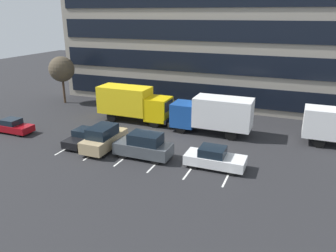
{
  "coord_description": "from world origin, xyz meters",
  "views": [
    {
      "loc": [
        10.83,
        -24.65,
        11.07
      ],
      "look_at": [
        0.43,
        1.15,
        1.4
      ],
      "focal_mm": 34.85,
      "sensor_mm": 36.0,
      "label": 1
    }
  ],
  "objects_px": {
    "sedan_black": "(83,137)",
    "suv_charcoal": "(144,146)",
    "sedan_white": "(215,158)",
    "bare_tree": "(62,69)",
    "sedan_maroon": "(13,126)",
    "box_truck_blue": "(213,113)",
    "box_truck_yellow_all": "(133,102)",
    "suv_tan": "(104,138)"
  },
  "relations": [
    {
      "from": "box_truck_blue",
      "to": "sedan_maroon",
      "type": "relative_size",
      "value": 2.01
    },
    {
      "from": "box_truck_blue",
      "to": "sedan_black",
      "type": "distance_m",
      "value": 12.18
    },
    {
      "from": "bare_tree",
      "to": "sedan_black",
      "type": "bearing_deg",
      "value": -45.52
    },
    {
      "from": "sedan_black",
      "to": "suv_charcoal",
      "type": "xyz_separation_m",
      "value": [
        6.26,
        -0.52,
        0.34
      ]
    },
    {
      "from": "sedan_black",
      "to": "sedan_maroon",
      "type": "bearing_deg",
      "value": -179.44
    },
    {
      "from": "suv_charcoal",
      "to": "bare_tree",
      "type": "height_order",
      "value": "bare_tree"
    },
    {
      "from": "sedan_black",
      "to": "suv_charcoal",
      "type": "height_order",
      "value": "suv_charcoal"
    },
    {
      "from": "sedan_maroon",
      "to": "suv_tan",
      "type": "height_order",
      "value": "suv_tan"
    },
    {
      "from": "box_truck_blue",
      "to": "sedan_white",
      "type": "relative_size",
      "value": 1.73
    },
    {
      "from": "suv_charcoal",
      "to": "sedan_black",
      "type": "bearing_deg",
      "value": 175.23
    },
    {
      "from": "suv_tan",
      "to": "box_truck_blue",
      "type": "bearing_deg",
      "value": 43.67
    },
    {
      "from": "sedan_black",
      "to": "sedan_white",
      "type": "relative_size",
      "value": 0.87
    },
    {
      "from": "box_truck_yellow_all",
      "to": "suv_tan",
      "type": "bearing_deg",
      "value": -80.93
    },
    {
      "from": "bare_tree",
      "to": "sedan_maroon",
      "type": "bearing_deg",
      "value": -76.35
    },
    {
      "from": "suv_charcoal",
      "to": "sedan_white",
      "type": "bearing_deg",
      "value": 3.33
    },
    {
      "from": "box_truck_yellow_all",
      "to": "sedan_black",
      "type": "distance_m",
      "value": 7.75
    },
    {
      "from": "box_truck_yellow_all",
      "to": "sedan_black",
      "type": "xyz_separation_m",
      "value": [
        -1.12,
        -7.54,
        -1.42
      ]
    },
    {
      "from": "box_truck_blue",
      "to": "suv_tan",
      "type": "bearing_deg",
      "value": -136.33
    },
    {
      "from": "box_truck_yellow_all",
      "to": "bare_tree",
      "type": "distance_m",
      "value": 12.59
    },
    {
      "from": "sedan_white",
      "to": "bare_tree",
      "type": "relative_size",
      "value": 0.75
    },
    {
      "from": "box_truck_blue",
      "to": "sedan_white",
      "type": "xyz_separation_m",
      "value": [
        2.05,
        -7.12,
        -1.27
      ]
    },
    {
      "from": "sedan_maroon",
      "to": "box_truck_yellow_all",
      "type": "bearing_deg",
      "value": 39.59
    },
    {
      "from": "box_truck_blue",
      "to": "sedan_maroon",
      "type": "distance_m",
      "value": 19.37
    },
    {
      "from": "sedan_white",
      "to": "bare_tree",
      "type": "xyz_separation_m",
      "value": [
        -22.74,
        11.17,
        3.6
      ]
    },
    {
      "from": "sedan_black",
      "to": "sedan_white",
      "type": "xyz_separation_m",
      "value": [
        11.97,
        -0.19,
        0.1
      ]
    },
    {
      "from": "sedan_black",
      "to": "suv_charcoal",
      "type": "relative_size",
      "value": 0.85
    },
    {
      "from": "box_truck_blue",
      "to": "sedan_white",
      "type": "height_order",
      "value": "box_truck_blue"
    },
    {
      "from": "sedan_black",
      "to": "box_truck_blue",
      "type": "bearing_deg",
      "value": 34.96
    },
    {
      "from": "sedan_white",
      "to": "suv_charcoal",
      "type": "relative_size",
      "value": 0.98
    },
    {
      "from": "sedan_white",
      "to": "suv_charcoal",
      "type": "xyz_separation_m",
      "value": [
        -5.71,
        -0.33,
        0.24
      ]
    },
    {
      "from": "box_truck_yellow_all",
      "to": "sedan_maroon",
      "type": "xyz_separation_m",
      "value": [
        -9.21,
        -7.62,
        -1.43
      ]
    },
    {
      "from": "sedan_maroon",
      "to": "sedan_black",
      "type": "distance_m",
      "value": 8.09
    },
    {
      "from": "suv_tan",
      "to": "bare_tree",
      "type": "distance_m",
      "value": 17.62
    },
    {
      "from": "box_truck_yellow_all",
      "to": "suv_charcoal",
      "type": "bearing_deg",
      "value": -57.47
    },
    {
      "from": "box_truck_yellow_all",
      "to": "box_truck_blue",
      "type": "height_order",
      "value": "box_truck_yellow_all"
    },
    {
      "from": "box_truck_yellow_all",
      "to": "sedan_white",
      "type": "xyz_separation_m",
      "value": [
        10.85,
        -7.73,
        -1.32
      ]
    },
    {
      "from": "suv_charcoal",
      "to": "suv_tan",
      "type": "bearing_deg",
      "value": 176.4
    },
    {
      "from": "suv_tan",
      "to": "suv_charcoal",
      "type": "relative_size",
      "value": 1.02
    },
    {
      "from": "sedan_black",
      "to": "suv_tan",
      "type": "distance_m",
      "value": 2.41
    },
    {
      "from": "sedan_black",
      "to": "bare_tree",
      "type": "xyz_separation_m",
      "value": [
        -10.78,
        10.98,
        3.7
      ]
    },
    {
      "from": "bare_tree",
      "to": "box_truck_blue",
      "type": "bearing_deg",
      "value": -11.06
    },
    {
      "from": "box_truck_blue",
      "to": "sedan_white",
      "type": "bearing_deg",
      "value": -73.93
    }
  ]
}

